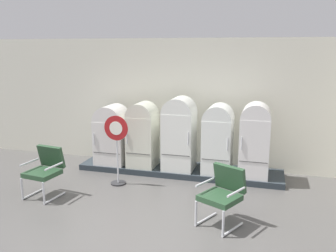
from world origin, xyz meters
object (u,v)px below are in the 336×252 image
armchair_left (45,168)px  sign_stand (117,149)px  refrigerator_1 (142,133)px  armchair_right (223,192)px  refrigerator_0 (112,133)px  refrigerator_3 (218,137)px  refrigerator_2 (179,132)px  refrigerator_4 (255,138)px

armchair_left → sign_stand: (1.10, 0.92, 0.22)m
refrigerator_1 → armchair_right: (2.11, -2.09, -0.37)m
refrigerator_1 → sign_stand: refrigerator_1 is taller
refrigerator_0 → armchair_right: 3.58m
refrigerator_1 → refrigerator_3: refrigerator_3 is taller
refrigerator_2 → sign_stand: 1.47m
armchair_right → refrigerator_1: bearing=135.3°
refrigerator_4 → armchair_left: (-3.85, -1.87, -0.41)m
refrigerator_0 → refrigerator_3: bearing=0.2°
refrigerator_4 → sign_stand: 2.91m
refrigerator_0 → refrigerator_4: bearing=-0.1°
refrigerator_3 → armchair_left: refrigerator_3 is taller
refrigerator_3 → refrigerator_2: bearing=-178.9°
refrigerator_2 → refrigerator_3: bearing=1.1°
armchair_right → sign_stand: sign_stand is taller
refrigerator_1 → armchair_right: size_ratio=1.55×
refrigerator_2 → sign_stand: refrigerator_2 is taller
refrigerator_2 → refrigerator_4: bearing=0.1°
refrigerator_1 → sign_stand: (-0.23, -0.93, -0.15)m
refrigerator_0 → sign_stand: size_ratio=0.94×
armchair_right → refrigerator_3: bearing=100.3°
refrigerator_0 → refrigerator_1: (0.77, -0.02, 0.06)m
refrigerator_1 → refrigerator_4: size_ratio=0.95×
refrigerator_0 → armchair_left: bearing=-106.8°
refrigerator_1 → armchair_left: size_ratio=1.55×
refrigerator_0 → sign_stand: bearing=-60.6°
armchair_left → sign_stand: 1.45m
refrigerator_3 → refrigerator_1: bearing=-178.9°
refrigerator_0 → armchair_left: refrigerator_0 is taller
refrigerator_0 → sign_stand: refrigerator_0 is taller
refrigerator_1 → armchair_left: bearing=-125.8°
refrigerator_0 → armchair_left: (-0.57, -1.87, -0.30)m
refrigerator_0 → refrigerator_3: (2.50, 0.01, 0.07)m
refrigerator_0 → armchair_left: size_ratio=1.45×
refrigerator_4 → armchair_right: 2.18m
refrigerator_3 → armchair_right: size_ratio=1.57×
refrigerator_2 → refrigerator_3: (0.86, 0.02, -0.07)m
refrigerator_4 → armchair_left: bearing=-154.1°
sign_stand → refrigerator_0: bearing=119.4°
refrigerator_2 → refrigerator_4: size_ratio=1.04×
refrigerator_4 → refrigerator_2: bearing=-179.9°
refrigerator_1 → refrigerator_2: 0.87m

